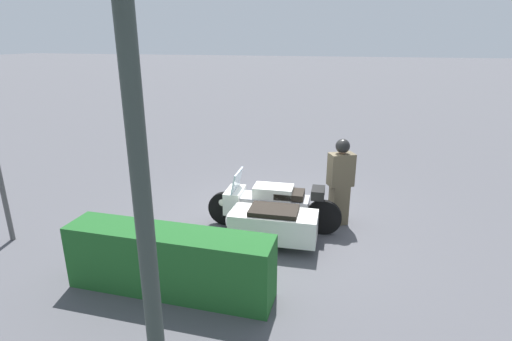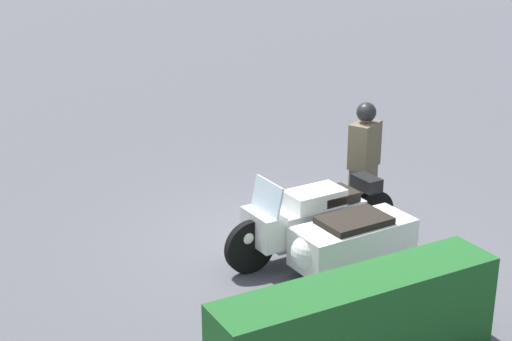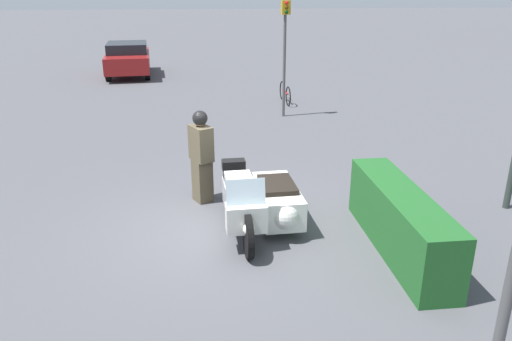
{
  "view_description": "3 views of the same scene",
  "coord_description": "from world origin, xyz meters",
  "px_view_note": "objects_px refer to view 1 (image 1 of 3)",
  "views": [
    {
      "loc": [
        -1.45,
        7.39,
        3.63
      ],
      "look_at": [
        0.46,
        0.11,
        1.13
      ],
      "focal_mm": 28.0,
      "sensor_mm": 36.0,
      "label": 1
    },
    {
      "loc": [
        5.3,
        8.22,
        4.63
      ],
      "look_at": [
        0.87,
        0.2,
        1.29
      ],
      "focal_mm": 55.0,
      "sensor_mm": 36.0,
      "label": 2
    },
    {
      "loc": [
        7.75,
        -0.29,
        3.94
      ],
      "look_at": [
        0.72,
        0.52,
        1.29
      ],
      "focal_mm": 35.0,
      "sensor_mm": 36.0,
      "label": 3
    }
  ],
  "objects_px": {
    "hedge_bush_curbside": "(170,262)",
    "police_motorcycle": "(269,214)",
    "twin_lamp_post": "(127,43)",
    "officer_rider": "(340,180)"
  },
  "relations": [
    {
      "from": "hedge_bush_curbside",
      "to": "police_motorcycle",
      "type": "bearing_deg",
      "value": -116.76
    },
    {
      "from": "hedge_bush_curbside",
      "to": "twin_lamp_post",
      "type": "xyz_separation_m",
      "value": [
        -1.29,
        2.63,
        3.11
      ]
    },
    {
      "from": "officer_rider",
      "to": "police_motorcycle",
      "type": "bearing_deg",
      "value": 100.92
    },
    {
      "from": "police_motorcycle",
      "to": "officer_rider",
      "type": "relative_size",
      "value": 1.5
    },
    {
      "from": "officer_rider",
      "to": "hedge_bush_curbside",
      "type": "bearing_deg",
      "value": 115.86
    },
    {
      "from": "twin_lamp_post",
      "to": "officer_rider",
      "type": "bearing_deg",
      "value": -99.92
    },
    {
      "from": "officer_rider",
      "to": "hedge_bush_curbside",
      "type": "distance_m",
      "value": 3.8
    },
    {
      "from": "hedge_bush_curbside",
      "to": "twin_lamp_post",
      "type": "height_order",
      "value": "twin_lamp_post"
    },
    {
      "from": "police_motorcycle",
      "to": "hedge_bush_curbside",
      "type": "xyz_separation_m",
      "value": [
        1.03,
        2.04,
        0.02
      ]
    },
    {
      "from": "hedge_bush_curbside",
      "to": "twin_lamp_post",
      "type": "distance_m",
      "value": 4.28
    }
  ]
}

